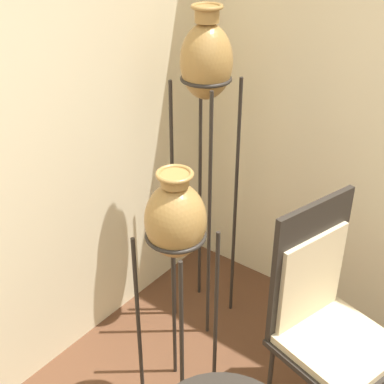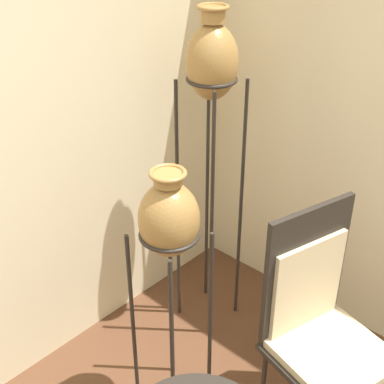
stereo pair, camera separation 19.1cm
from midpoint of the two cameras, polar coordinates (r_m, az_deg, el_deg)
name	(u,v)px [view 2 (the right image)]	position (r m, az deg, el deg)	size (l,w,h in m)	color
vase_stand_tall	(212,74)	(2.74, 4.18, 12.44)	(0.28, 0.28, 1.91)	#28231E
vase_stand_medium	(169,225)	(2.33, -0.10, -3.59)	(0.29, 0.29, 1.38)	#28231E
chair	(320,320)	(2.63, 15.64, -13.12)	(0.62, 0.62, 1.20)	#28231E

